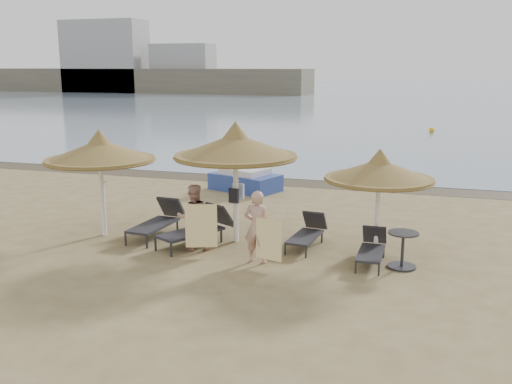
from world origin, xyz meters
TOP-DOWN VIEW (x-y plane):
  - ground at (0.00, 0.00)m, footprint 160.00×160.00m
  - sea at (0.00, 80.00)m, footprint 200.00×140.00m
  - wet_sand_strip at (0.00, 9.40)m, footprint 200.00×1.60m
  - far_shore at (-25.10, 77.82)m, footprint 150.00×54.80m
  - palapa_left at (-4.16, 0.98)m, footprint 2.89×2.89m
  - palapa_center at (-0.58, 1.50)m, footprint 3.15×3.15m
  - palapa_right at (2.99, 1.54)m, footprint 2.61×2.61m
  - lounger_far_left at (-2.75, 1.41)m, footprint 0.84×2.12m
  - lounger_near_left at (-1.41, 1.04)m, footprint 1.61×2.21m
  - lounger_near_right at (1.28, 1.70)m, footprint 0.76×1.81m
  - lounger_far_right at (2.96, 0.94)m, footprint 0.56×1.67m
  - side_table at (3.66, 0.73)m, footprint 0.69×0.69m
  - person_left at (-1.35, 0.53)m, footprint 1.05×0.92m
  - person_right at (0.42, 0.10)m, footprint 0.92×0.60m
  - towel_left at (-1.00, 0.18)m, footprint 0.72×0.28m
  - towel_right at (0.77, -0.15)m, footprint 0.66×0.20m
  - bag_patterned at (-0.58, 1.68)m, footprint 0.32×0.14m
  - bag_dark at (-0.58, 1.34)m, footprint 0.27×0.13m
  - pedal_boat at (-2.34, 7.52)m, footprint 2.78×2.19m
  - buoy_mid at (4.12, 28.68)m, footprint 0.37×0.37m

SIDE VIEW (x-z plane):
  - ground at x=0.00m, z-range 0.00..0.00m
  - wet_sand_strip at x=0.00m, z-range 0.00..0.01m
  - sea at x=0.00m, z-range 0.00..0.03m
  - buoy_mid at x=4.12m, z-range 0.00..0.37m
  - lounger_far_right at x=2.96m, z-range -0.04..0.71m
  - lounger_near_right at x=1.28m, z-range -0.04..0.74m
  - side_table at x=3.66m, z-range -0.02..0.81m
  - lounger_far_left at x=-2.75m, z-range -0.05..0.88m
  - pedal_boat at x=-2.34m, z-range -0.15..0.99m
  - lounger_near_left at x=-1.41m, z-range -0.05..0.91m
  - towel_right at x=0.77m, z-range 0.18..1.12m
  - towel_left at x=-1.00m, z-range 0.20..1.27m
  - person_left at x=-1.35m, z-range 0.00..1.92m
  - person_right at x=0.42m, z-range 0.00..1.99m
  - bag_dark at x=-0.58m, z-range 1.07..1.44m
  - bag_patterned at x=-0.58m, z-range 1.10..1.50m
  - palapa_right at x=2.99m, z-range 0.77..3.35m
  - palapa_left at x=-4.16m, z-range 0.85..3.72m
  - palapa_center at x=-0.58m, z-range 0.93..4.05m
  - far_shore at x=-25.10m, z-range -3.09..8.91m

